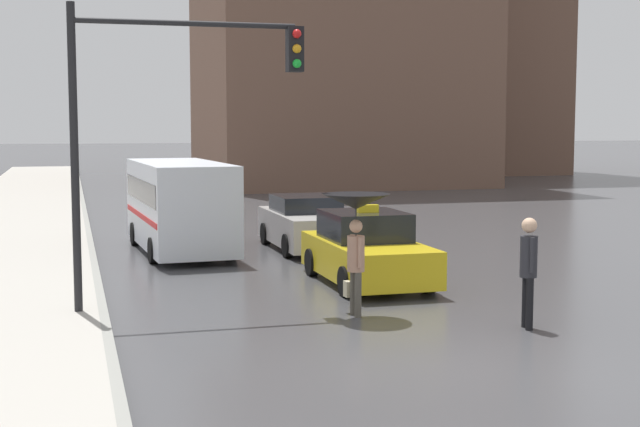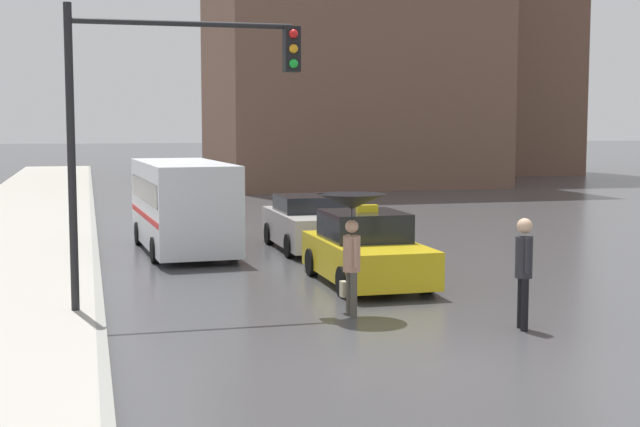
% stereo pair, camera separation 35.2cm
% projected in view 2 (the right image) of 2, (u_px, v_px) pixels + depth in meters
% --- Properties ---
extents(ground_plane, '(300.00, 300.00, 0.00)m').
position_uv_depth(ground_plane, '(432.00, 366.00, 12.24)').
color(ground_plane, '#424244').
extents(taxi, '(1.91, 4.07, 1.66)m').
position_uv_depth(taxi, '(366.00, 251.00, 18.57)').
color(taxi, gold).
rests_on(taxi, ground_plane).
extents(sedan_red, '(1.91, 4.18, 1.43)m').
position_uv_depth(sedan_red, '(310.00, 224.00, 23.68)').
color(sedan_red, '#B7B2AD').
rests_on(sedan_red, ground_plane).
extents(ambulance_van, '(2.33, 5.83, 2.35)m').
position_uv_depth(ambulance_van, '(183.00, 202.00, 23.18)').
color(ambulance_van, silver).
rests_on(ambulance_van, ground_plane).
extents(pedestrian_with_umbrella, '(1.18, 1.18, 2.13)m').
position_uv_depth(pedestrian_with_umbrella, '(352.00, 214.00, 15.28)').
color(pedestrian_with_umbrella, '#4C473D').
rests_on(pedestrian_with_umbrella, ground_plane).
extents(pedestrian_man, '(0.33, 0.44, 1.82)m').
position_uv_depth(pedestrian_man, '(524.00, 264.00, 14.35)').
color(pedestrian_man, black).
rests_on(pedestrian_man, ground_plane).
extents(traffic_light, '(4.06, 0.38, 5.35)m').
position_uv_depth(traffic_light, '(169.00, 99.00, 15.43)').
color(traffic_light, black).
rests_on(traffic_light, ground_plane).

